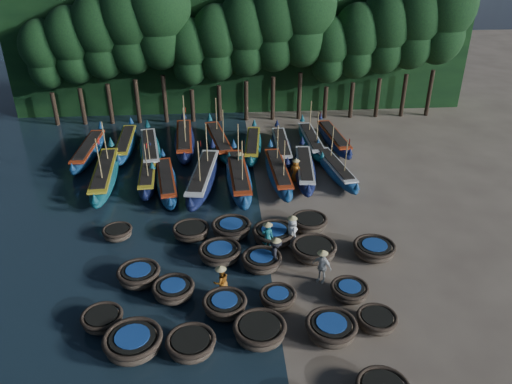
{
  "coord_description": "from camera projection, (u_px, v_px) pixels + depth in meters",
  "views": [
    {
      "loc": [
        -2.18,
        -21.35,
        14.93
      ],
      "look_at": [
        -0.26,
        4.13,
        1.3
      ],
      "focal_mm": 35.0,
      "sensor_mm": 36.0,
      "label": 1
    }
  ],
  "objects": [
    {
      "name": "coracle_21",
      "position": [
        191.0,
        231.0,
        26.93
      ],
      "size": [
        2.21,
        2.21,
        0.67
      ],
      "rotation": [
        0.0,
        0.0,
        0.21
      ],
      "color": "#4F4031",
      "rests_on": "ground"
    },
    {
      "name": "long_boat_15",
      "position": [
        282.0,
        146.0,
        36.99
      ],
      "size": [
        1.45,
        7.63,
        1.34
      ],
      "rotation": [
        0.0,
        0.0,
        -0.02
      ],
      "color": "#10153B",
      "rests_on": "ground"
    },
    {
      "name": "coracle_23",
      "position": [
        274.0,
        235.0,
        26.47
      ],
      "size": [
        2.54,
        2.54,
        0.83
      ],
      "rotation": [
        0.0,
        0.0,
        -0.21
      ],
      "color": "#4F4031",
      "rests_on": "ground"
    },
    {
      "name": "tree_12",
      "position": [
        385.0,
        32.0,
        40.88
      ],
      "size": [
        4.51,
        4.51,
        10.63
      ],
      "color": "black",
      "rests_on": "ground"
    },
    {
      "name": "tree_14",
      "position": [
        443.0,
        14.0,
        40.55
      ],
      "size": [
        5.34,
        5.34,
        12.58
      ],
      "color": "black",
      "rests_on": "ground"
    },
    {
      "name": "tree_11",
      "position": [
        357.0,
        40.0,
        41.05
      ],
      "size": [
        4.09,
        4.09,
        9.65
      ],
      "color": "black",
      "rests_on": "ground"
    },
    {
      "name": "fisherman_6",
      "position": [
        296.0,
        170.0,
        32.7
      ],
      "size": [
        0.89,
        0.78,
        1.73
      ],
      "rotation": [
        0.0,
        0.0,
        2.65
      ],
      "color": "#B66518",
      "rests_on": "ground"
    },
    {
      "name": "long_boat_12",
      "position": [
        184.0,
        140.0,
        37.87
      ],
      "size": [
        2.01,
        8.71,
        3.7
      ],
      "rotation": [
        0.0,
        0.0,
        0.06
      ],
      "color": "#10153B",
      "rests_on": "ground"
    },
    {
      "name": "tree_6",
      "position": [
        217.0,
        43.0,
        40.28
      ],
      "size": [
        4.09,
        4.09,
        9.65
      ],
      "color": "black",
      "rests_on": "ground"
    },
    {
      "name": "long_boat_1",
      "position": [
        105.0,
        175.0,
        32.56
      ],
      "size": [
        2.16,
        8.96,
        3.81
      ],
      "rotation": [
        0.0,
        0.0,
        0.07
      ],
      "color": "#10595C",
      "rests_on": "ground"
    },
    {
      "name": "long_boat_11",
      "position": [
        150.0,
        150.0,
        36.34
      ],
      "size": [
        2.7,
        8.35,
        1.49
      ],
      "rotation": [
        0.0,
        0.0,
        0.15
      ],
      "color": "#10595C",
      "rests_on": "ground"
    },
    {
      "name": "fisherman_2",
      "position": [
        221.0,
        281.0,
        22.45
      ],
      "size": [
        0.92,
        0.83,
        1.75
      ],
      "rotation": [
        0.0,
        0.0,
        3.53
      ],
      "color": "#B66518",
      "rests_on": "ground"
    },
    {
      "name": "long_boat_6",
      "position": [
        278.0,
        172.0,
        32.99
      ],
      "size": [
        1.72,
        8.11,
        3.45
      ],
      "rotation": [
        0.0,
        0.0,
        0.04
      ],
      "color": "#165177",
      "rests_on": "ground"
    },
    {
      "name": "coracle_22",
      "position": [
        231.0,
        228.0,
        27.01
      ],
      "size": [
        2.58,
        2.58,
        0.82
      ],
      "rotation": [
        0.0,
        0.0,
        -0.38
      ],
      "color": "#4F4031",
      "rests_on": "ground"
    },
    {
      "name": "long_boat_3",
      "position": [
        166.0,
        181.0,
        31.95
      ],
      "size": [
        2.39,
        7.47,
        1.33
      ],
      "rotation": [
        0.0,
        0.0,
        0.15
      ],
      "color": "#165177",
      "rests_on": "ground"
    },
    {
      "name": "long_boat_14",
      "position": [
        253.0,
        145.0,
        37.21
      ],
      "size": [
        2.05,
        7.39,
        1.31
      ],
      "rotation": [
        0.0,
        0.0,
        -0.11
      ],
      "color": "#10595C",
      "rests_on": "ground"
    },
    {
      "name": "coracle_7",
      "position": [
        260.0,
        331.0,
        20.17
      ],
      "size": [
        2.2,
        2.2,
        0.82
      ],
      "rotation": [
        0.0,
        0.0,
        -0.02
      ],
      "color": "#4F4031",
      "rests_on": "ground"
    },
    {
      "name": "fisherman_3",
      "position": [
        276.0,
        253.0,
        24.32
      ],
      "size": [
        0.62,
        1.06,
        1.84
      ],
      "rotation": [
        0.0,
        0.0,
        1.58
      ],
      "color": "black",
      "rests_on": "ground"
    },
    {
      "name": "coracle_5",
      "position": [
        133.0,
        343.0,
        19.6
      ],
      "size": [
        2.41,
        2.41,
        0.82
      ],
      "rotation": [
        0.0,
        0.0,
        0.1
      ],
      "color": "#4F4031",
      "rests_on": "ground"
    },
    {
      "name": "coracle_10",
      "position": [
        102.0,
        319.0,
        20.92
      ],
      "size": [
        1.87,
        1.87,
        0.64
      ],
      "rotation": [
        0.0,
        0.0,
        -0.15
      ],
      "color": "#4F4031",
      "rests_on": "ground"
    },
    {
      "name": "long_boat_10",
      "position": [
        126.0,
        144.0,
        37.47
      ],
      "size": [
        1.54,
        7.71,
        1.36
      ],
      "rotation": [
        0.0,
        0.0,
        0.03
      ],
      "color": "#165177",
      "rests_on": "ground"
    },
    {
      "name": "long_boat_7",
      "position": [
        305.0,
        169.0,
        33.53
      ],
      "size": [
        2.19,
        7.88,
        1.39
      ],
      "rotation": [
        0.0,
        0.0,
        -0.11
      ],
      "color": "#10153B",
      "rests_on": "ground"
    },
    {
      "name": "coracle_15",
      "position": [
        139.0,
        275.0,
        23.42
      ],
      "size": [
        2.21,
        2.21,
        0.79
      ],
      "rotation": [
        0.0,
        0.0,
        -0.2
      ],
      "color": "#4F4031",
      "rests_on": "ground"
    },
    {
      "name": "foliage_wall",
      "position": [
        242.0,
        53.0,
        44.28
      ],
      "size": [
        40.0,
        3.0,
        10.0
      ],
      "primitive_type": "cube",
      "color": "black",
      "rests_on": "ground"
    },
    {
      "name": "fisherman_1",
      "position": [
        268.0,
        236.0,
        25.52
      ],
      "size": [
        0.64,
        0.52,
        1.86
      ],
      "rotation": [
        0.0,
        0.0,
        3.06
      ],
      "color": "#19696A",
      "rests_on": "ground"
    },
    {
      "name": "coracle_14",
      "position": [
        349.0,
        291.0,
        22.52
      ],
      "size": [
        2.06,
        2.06,
        0.67
      ],
      "rotation": [
        0.0,
        0.0,
        0.35
      ],
      "color": "#4F4031",
      "rests_on": "ground"
    },
    {
      "name": "tree_3",
      "position": [
        129.0,
        26.0,
        39.19
      ],
      "size": [
        4.92,
        4.92,
        11.6
      ],
      "color": "black",
      "rests_on": "ground"
    },
    {
      "name": "tree_5",
      "position": [
        189.0,
        51.0,
        40.45
      ],
      "size": [
        3.68,
        3.68,
        8.68
      ],
      "color": "black",
      "rests_on": "ground"
    },
    {
      "name": "tree_13",
      "position": [
        414.0,
        23.0,
        40.72
      ],
      "size": [
        4.92,
        4.92,
        11.6
      ],
      "color": "black",
      "rests_on": "ground"
    },
    {
      "name": "coracle_17",
      "position": [
        262.0,
        261.0,
        24.43
      ],
      "size": [
        2.0,
        2.0,
        0.77
      ],
      "rotation": [
        0.0,
        0.0,
        -0.06
      ],
      "color": "#4F4031",
      "rests_on": "ground"
    },
    {
      "name": "coracle_13",
      "position": [
        278.0,
        298.0,
        22.11
      ],
      "size": [
        1.83,
        1.83,
        0.66
      ],
      "rotation": [
        0.0,
        0.0,
        0.24
      ],
      "color": "#4F4031",
      "rests_on": "ground"
    },
    {
      "name": "coracle_16",
      "position": [
        220.0,
        253.0,
        25.03
      ],
      "size": [
        2.34,
        2.34,
        0.77
      ],
      "rotation": [
        0.0,
        0.0,
        0.18
      ],
      "color": "#4F4031",
      "rests_on": "ground"
    },
    {
      "name": "coracle_6",
      "position": [
        191.0,
        344.0,
        19.58
      ],
      "size": [
        2.25,
        2.25,
        0.75
      ],
      "rotation": [
        0.0,
        0.0,
        0.26
      ],
      "color": "#4F4031",
      "rests_on": "ground"
    },
    {
      "name": "long_boat_4",
      "position": [
        203.0,
        177.0,
        32.26
      ],
      "size": [
        2.83,
        8.87,
        3.81
      ],
      "rotation": [
        0.0,
        0.0,
        -0.15
      ],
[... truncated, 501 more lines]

